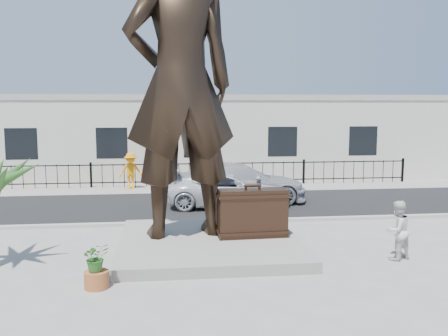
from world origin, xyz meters
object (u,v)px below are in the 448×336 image
Objects in this scene: car_white at (229,190)px; suitcase at (252,213)px; statue at (180,83)px; tourist at (397,230)px.

suitcase is at bearing -174.27° from car_white.
car_white is at bearing -122.32° from statue.
tourist is (5.74, -2.16, -3.98)m from statue.
statue is 4.46× the size of suitcase.
statue is at bearing 164.77° from car_white.
statue is at bearing -44.04° from tourist.
car_white is (0.02, 5.86, -0.31)m from suitcase.
suitcase reaches higher than tourist.
statue is 4.33m from suitcase.
suitcase is 1.24× the size of tourist.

